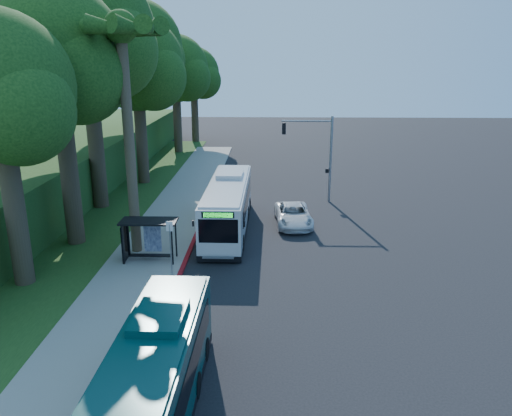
{
  "coord_description": "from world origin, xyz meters",
  "views": [
    {
      "loc": [
        -0.19,
        -29.73,
        11.46
      ],
      "look_at": [
        -0.99,
        1.0,
        2.12
      ],
      "focal_mm": 35.0,
      "sensor_mm": 36.0,
      "label": 1
    }
  ],
  "objects_px": {
    "bus_shelter": "(145,232)",
    "pickup": "(293,215)",
    "teal_bus": "(149,391)",
    "white_bus": "(228,205)"
  },
  "relations": [
    {
      "from": "white_bus",
      "to": "pickup",
      "type": "relative_size",
      "value": 2.33
    },
    {
      "from": "bus_shelter",
      "to": "teal_bus",
      "type": "xyz_separation_m",
      "value": [
        3.46,
        -13.96,
        -0.17
      ]
    },
    {
      "from": "white_bus",
      "to": "teal_bus",
      "type": "xyz_separation_m",
      "value": [
        -0.84,
        -19.76,
        -0.13
      ]
    },
    {
      "from": "bus_shelter",
      "to": "pickup",
      "type": "xyz_separation_m",
      "value": [
        8.84,
        6.83,
        -1.08
      ]
    },
    {
      "from": "teal_bus",
      "to": "white_bus",
      "type": "bearing_deg",
      "value": 88.39
    },
    {
      "from": "bus_shelter",
      "to": "teal_bus",
      "type": "relative_size",
      "value": 0.28
    },
    {
      "from": "white_bus",
      "to": "teal_bus",
      "type": "distance_m",
      "value": 19.78
    },
    {
      "from": "bus_shelter",
      "to": "teal_bus",
      "type": "distance_m",
      "value": 14.38
    },
    {
      "from": "bus_shelter",
      "to": "pickup",
      "type": "height_order",
      "value": "bus_shelter"
    },
    {
      "from": "bus_shelter",
      "to": "white_bus",
      "type": "bearing_deg",
      "value": 53.42
    }
  ]
}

